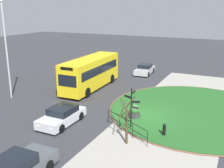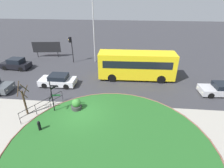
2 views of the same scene
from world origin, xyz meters
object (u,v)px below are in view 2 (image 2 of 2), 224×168
(bus_yellow, at_px, (136,65))
(billboard_left, at_px, (47,47))
(car_trailing, at_px, (16,64))
(traffic_light_near, at_px, (71,44))
(street_tree_bare, at_px, (24,99))
(car_near_lane, at_px, (58,80))
(signpost_directional, at_px, (53,95))
(planter_near_signpost, at_px, (76,105))
(car_far_lane, at_px, (221,89))
(lamppost_tall, at_px, (94,29))
(bollard_foreground, at_px, (39,126))

(bus_yellow, height_order, billboard_left, bus_yellow)
(car_trailing, xyz_separation_m, traffic_light_near, (7.15, 3.23, 2.15))
(bus_yellow, relative_size, traffic_light_near, 2.37)
(bus_yellow, distance_m, street_tree_bare, 12.74)
(car_near_lane, height_order, traffic_light_near, traffic_light_near)
(signpost_directional, xyz_separation_m, planter_near_signpost, (1.83, 0.49, -1.27))
(bus_yellow, distance_m, car_far_lane, 9.39)
(signpost_directional, bearing_deg, street_tree_bare, -166.02)
(car_trailing, xyz_separation_m, planter_near_signpost, (11.18, -8.77, -0.20))
(car_near_lane, height_order, car_far_lane, car_near_lane)
(lamppost_tall, bearing_deg, street_tree_bare, -104.47)
(car_far_lane, xyz_separation_m, car_trailing, (-25.53, 4.64, 0.10))
(planter_near_signpost, bearing_deg, bollard_foreground, -124.90)
(lamppost_tall, bearing_deg, bus_yellow, -41.34)
(bollard_foreground, bearing_deg, lamppost_tall, 84.58)
(car_trailing, bearing_deg, lamppost_tall, -155.98)
(bus_yellow, bearing_deg, billboard_left, -27.07)
(traffic_light_near, bearing_deg, signpost_directional, 90.75)
(car_trailing, height_order, traffic_light_near, traffic_light_near)
(signpost_directional, relative_size, traffic_light_near, 0.79)
(street_tree_bare, bearing_deg, traffic_light_near, 89.57)
(car_far_lane, relative_size, planter_near_signpost, 3.89)
(signpost_directional, height_order, car_near_lane, signpost_directional)
(bus_yellow, relative_size, car_far_lane, 2.13)
(car_trailing, bearing_deg, bollard_foreground, 131.73)
(billboard_left, bearing_deg, bus_yellow, -32.56)
(traffic_light_near, bearing_deg, car_far_lane, 147.56)
(car_near_lane, height_order, car_trailing, car_trailing)
(bollard_foreground, relative_size, planter_near_signpost, 0.83)
(lamppost_tall, height_order, street_tree_bare, lamppost_tall)
(traffic_light_near, xyz_separation_m, billboard_left, (-4.85, 2.06, -1.19))
(bus_yellow, distance_m, car_trailing, 16.84)
(car_near_lane, relative_size, traffic_light_near, 1.05)
(car_trailing, relative_size, planter_near_signpost, 3.65)
(car_far_lane, distance_m, street_tree_bare, 19.22)
(bollard_foreground, bearing_deg, bus_yellow, 53.16)
(planter_near_signpost, bearing_deg, car_trailing, 141.88)
(bollard_foreground, xyz_separation_m, lamppost_tall, (1.48, 15.61, 4.45))
(car_near_lane, height_order, street_tree_bare, street_tree_bare)
(signpost_directional, relative_size, planter_near_signpost, 2.76)
(car_far_lane, distance_m, car_trailing, 25.94)
(signpost_directional, bearing_deg, bollard_foreground, -95.72)
(car_near_lane, relative_size, street_tree_bare, 1.27)
(billboard_left, bearing_deg, signpost_directional, -71.32)
(street_tree_bare, bearing_deg, bollard_foreground, -43.13)
(planter_near_signpost, xyz_separation_m, street_tree_bare, (-4.13, -1.06, 1.06))
(bollard_foreground, bearing_deg, traffic_light_near, 97.42)
(lamppost_tall, height_order, billboard_left, lamppost_tall)
(traffic_light_near, bearing_deg, bollard_foreground, 88.17)
(car_near_lane, xyz_separation_m, billboard_left, (-5.45, 9.57, 1.02))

